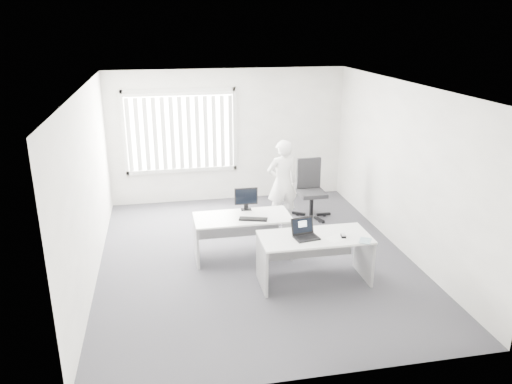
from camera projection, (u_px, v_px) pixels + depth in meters
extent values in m
plane|color=#4A4950|center=(255.00, 258.00, 8.25)|extent=(6.00, 6.00, 0.00)
cube|color=white|center=(228.00, 136.00, 10.58)|extent=(5.00, 0.02, 2.80)
cube|color=white|center=(312.00, 264.00, 5.01)|extent=(5.00, 0.02, 2.80)
cube|color=white|center=(89.00, 187.00, 7.34)|extent=(0.02, 6.00, 2.80)
cube|color=white|center=(403.00, 168.00, 8.25)|extent=(0.02, 6.00, 2.80)
cube|color=white|center=(255.00, 86.00, 7.34)|extent=(5.00, 6.00, 0.02)
cube|color=silver|center=(180.00, 131.00, 10.31)|extent=(2.32, 0.06, 1.76)
cube|color=white|center=(315.00, 237.00, 7.28)|extent=(1.62, 0.76, 0.03)
cube|color=#A0A0A2|center=(262.00, 264.00, 7.26)|extent=(0.04, 0.70, 0.71)
cube|color=#A0A0A2|center=(364.00, 255.00, 7.54)|extent=(0.04, 0.70, 0.71)
cube|color=white|center=(242.00, 217.00, 8.08)|extent=(1.57, 0.74, 0.03)
cube|color=#A0A0A2|center=(196.00, 241.00, 8.06)|extent=(0.04, 0.67, 0.68)
cube|color=#A0A0A2|center=(287.00, 234.00, 8.34)|extent=(0.04, 0.67, 0.68)
cylinder|color=black|center=(311.00, 215.00, 9.94)|extent=(0.68, 0.68, 0.09)
cylinder|color=black|center=(311.00, 205.00, 9.87)|extent=(0.08, 0.08, 0.51)
cube|color=black|center=(312.00, 193.00, 9.79)|extent=(0.52, 0.52, 0.08)
cube|color=black|center=(309.00, 173.00, 9.89)|extent=(0.49, 0.08, 0.61)
imported|color=white|center=(282.00, 183.00, 9.40)|extent=(0.65, 0.47, 1.65)
cube|color=white|center=(336.00, 238.00, 7.20)|extent=(0.35, 0.30, 0.00)
cube|color=white|center=(365.00, 241.00, 7.11)|extent=(0.25, 0.27, 0.01)
cube|color=black|center=(253.00, 219.00, 7.95)|extent=(0.48, 0.28, 0.02)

